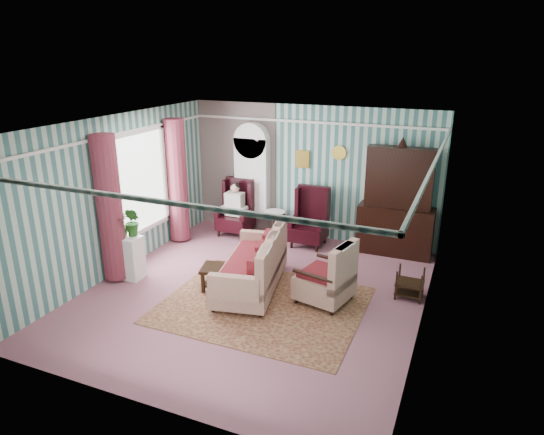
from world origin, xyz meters
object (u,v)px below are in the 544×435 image
at_px(seated_woman, 235,209).
at_px(nest_table, 410,283).
at_px(round_side_table, 274,225).
at_px(bookcase, 252,183).
at_px(wingback_left, 235,208).
at_px(dresser_hutch, 398,198).
at_px(sofa, 251,264).
at_px(floral_armchair, 325,275).
at_px(coffee_table, 230,278).
at_px(plant_stand, 127,257).
at_px(wingback_right, 309,218).

height_order(seated_woman, nest_table, seated_woman).
relative_size(round_side_table, nest_table, 1.11).
bearing_deg(nest_table, bookcase, 153.08).
bearing_deg(wingback_left, round_side_table, 9.46).
xyz_separation_m(wingback_left, round_side_table, (0.90, 0.15, -0.33)).
xyz_separation_m(round_side_table, nest_table, (3.17, -1.70, -0.03)).
xyz_separation_m(dresser_hutch, seated_woman, (-3.50, -0.27, -0.59)).
relative_size(wingback_left, sofa, 0.60).
relative_size(dresser_hutch, floral_armchair, 2.50).
relative_size(bookcase, wingback_left, 1.79).
distance_m(round_side_table, coffee_table, 2.62).
relative_size(round_side_table, plant_stand, 0.75).
relative_size(seated_woman, round_side_table, 1.97).
relative_size(nest_table, plant_stand, 0.68).
bearing_deg(coffee_table, seated_woman, 114.97).
distance_m(seated_woman, round_side_table, 0.96).
distance_m(bookcase, coffee_table, 3.12).
relative_size(dresser_hutch, plant_stand, 2.95).
distance_m(wingback_left, plant_stand, 2.87).
height_order(bookcase, wingback_right, bookcase).
xyz_separation_m(nest_table, sofa, (-2.61, -0.74, 0.19)).
relative_size(plant_stand, floral_armchair, 0.85).
xyz_separation_m(nest_table, floral_armchair, (-1.29, -0.68, 0.20)).
bearing_deg(floral_armchair, seated_woman, 63.77).
xyz_separation_m(bookcase, round_side_table, (0.65, -0.24, -0.82)).
bearing_deg(plant_stand, wingback_left, 73.78).
height_order(bookcase, floral_armchair, bookcase).
xyz_separation_m(seated_woman, floral_armchair, (2.78, -2.23, -0.12)).
distance_m(plant_stand, coffee_table, 1.98).
height_order(wingback_left, floral_armchair, wingback_left).
distance_m(floral_armchair, coffee_table, 1.67).
height_order(wingback_right, nest_table, wingback_right).
distance_m(wingback_right, plant_stand, 3.76).
bearing_deg(wingback_left, plant_stand, -106.22).
distance_m(plant_stand, floral_armchair, 3.62).
relative_size(dresser_hutch, wingback_left, 1.89).
xyz_separation_m(dresser_hutch, plant_stand, (-4.30, -3.02, -0.78)).
height_order(sofa, coffee_table, sofa).
relative_size(dresser_hutch, nest_table, 4.37).
bearing_deg(dresser_hutch, plant_stand, -144.92).
height_order(wingback_left, coffee_table, wingback_left).
distance_m(wingback_left, nest_table, 4.37).
relative_size(wingback_left, plant_stand, 1.56).
bearing_deg(seated_woman, bookcase, 57.34).
distance_m(wingback_right, floral_armchair, 2.46).
relative_size(wingback_left, wingback_right, 1.00).
relative_size(seated_woman, floral_armchair, 1.25).
distance_m(seated_woman, sofa, 2.72).
xyz_separation_m(floral_armchair, coffee_table, (-1.64, -0.23, -0.26)).
xyz_separation_m(dresser_hutch, sofa, (-2.04, -2.56, -0.72)).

